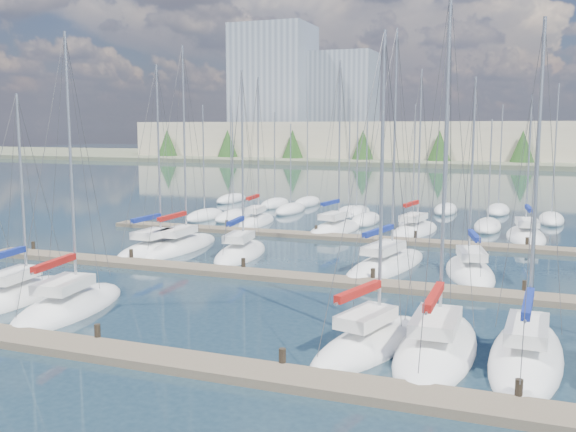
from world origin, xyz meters
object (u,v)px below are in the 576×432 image
(sailboat_q, at_px, (526,236))
(sailboat_o, at_px, (335,229))
(sailboat_h, at_px, (156,249))
(sailboat_c, at_px, (69,306))
(sailboat_b, at_px, (19,296))
(sailboat_e, at_px, (436,347))
(sailboat_j, at_px, (241,253))
(sailboat_p, at_px, (415,230))
(sailboat_d, at_px, (370,343))
(sailboat_l, at_px, (470,272))
(sailboat_n, at_px, (256,221))
(sailboat_i, at_px, (181,246))
(sailboat_k, at_px, (386,265))
(sailboat_f, at_px, (526,356))

(sailboat_q, distance_m, sailboat_o, 15.19)
(sailboat_q, xyz_separation_m, sailboat_h, (-24.31, -14.99, 0.00))
(sailboat_h, height_order, sailboat_c, sailboat_c)
(sailboat_h, relative_size, sailboat_o, 0.92)
(sailboat_c, relative_size, sailboat_b, 1.25)
(sailboat_e, height_order, sailboat_j, sailboat_e)
(sailboat_p, distance_m, sailboat_d, 28.99)
(sailboat_l, bearing_deg, sailboat_j, 165.85)
(sailboat_n, bearing_deg, sailboat_o, -16.10)
(sailboat_q, bearing_deg, sailboat_l, -107.87)
(sailboat_e, distance_m, sailboat_o, 29.33)
(sailboat_j, relative_size, sailboat_d, 1.01)
(sailboat_p, xyz_separation_m, sailboat_l, (5.70, -14.17, -0.01))
(sailboat_i, xyz_separation_m, sailboat_o, (8.10, 11.54, 0.00))
(sailboat_l, distance_m, sailboat_k, 5.03)
(sailboat_j, bearing_deg, sailboat_q, 30.02)
(sailboat_d, bearing_deg, sailboat_c, -164.83)
(sailboat_i, bearing_deg, sailboat_f, -33.65)
(sailboat_n, bearing_deg, sailboat_q, -4.56)
(sailboat_p, distance_m, sailboat_j, 16.78)
(sailboat_n, bearing_deg, sailboat_c, -90.03)
(sailboat_j, height_order, sailboat_o, sailboat_o)
(sailboat_j, xyz_separation_m, sailboat_o, (3.08, 12.26, 0.01))
(sailboat_k, distance_m, sailboat_o, 14.40)
(sailboat_f, distance_m, sailboat_l, 14.26)
(sailboat_p, bearing_deg, sailboat_k, -78.23)
(sailboat_h, distance_m, sailboat_p, 21.49)
(sailboat_e, height_order, sailboat_k, sailboat_k)
(sailboat_n, relative_size, sailboat_d, 1.05)
(sailboat_d, xyz_separation_m, sailboat_o, (-9.59, 27.22, 0.00))
(sailboat_c, height_order, sailboat_l, sailboat_c)
(sailboat_e, bearing_deg, sailboat_d, -169.01)
(sailboat_n, bearing_deg, sailboat_e, -60.09)
(sailboat_q, bearing_deg, sailboat_h, -154.51)
(sailboat_h, xyz_separation_m, sailboat_o, (9.22, 13.16, 0.01))
(sailboat_h, relative_size, sailboat_k, 0.89)
(sailboat_e, bearing_deg, sailboat_k, 109.42)
(sailboat_i, relative_size, sailboat_p, 1.07)
(sailboat_h, distance_m, sailboat_i, 1.97)
(sailboat_e, xyz_separation_m, sailboat_h, (-21.32, 13.56, -0.00))
(sailboat_p, relative_size, sailboat_j, 1.07)
(sailboat_e, distance_m, sailboat_j, 20.96)
(sailboat_n, height_order, sailboat_b, sailboat_n)
(sailboat_d, bearing_deg, sailboat_l, 95.82)
(sailboat_f, distance_m, sailboat_d, 5.86)
(sailboat_j, bearing_deg, sailboat_f, -45.35)
(sailboat_q, height_order, sailboat_e, sailboat_e)
(sailboat_i, xyz_separation_m, sailboat_j, (5.03, -0.72, -0.01))
(sailboat_l, height_order, sailboat_d, sailboat_d)
(sailboat_k, bearing_deg, sailboat_l, 10.76)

